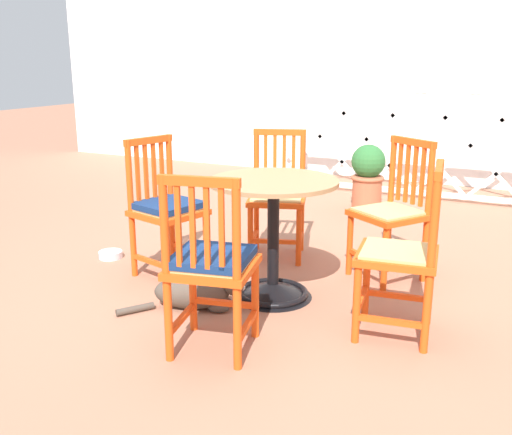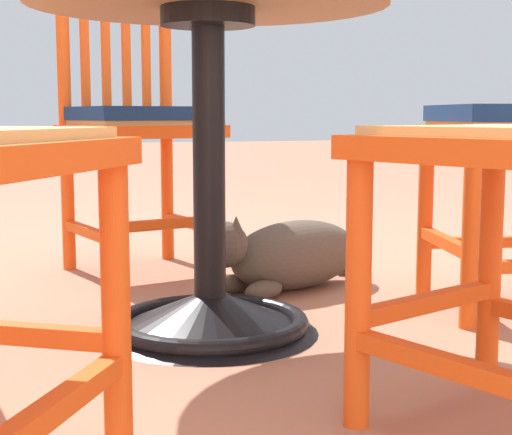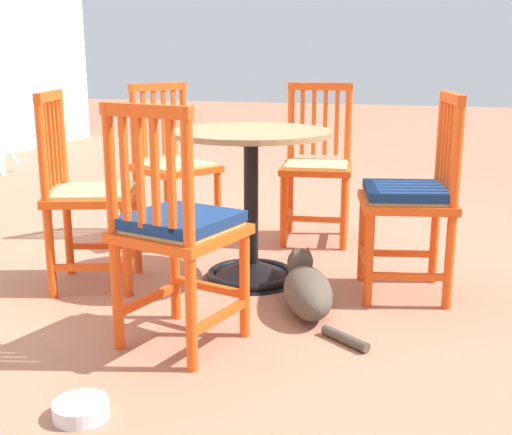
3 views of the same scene
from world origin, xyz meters
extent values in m
plane|color=#A36B51|center=(0.00, 0.00, 0.00)|extent=(24.00, 24.00, 0.00)
cube|color=white|center=(0.00, 3.98, 1.40)|extent=(10.00, 0.20, 2.80)
cylinder|color=white|center=(-1.01, 3.07, 0.58)|extent=(0.06, 0.06, 1.16)
cube|color=white|center=(0.55, 3.07, 0.06)|extent=(3.12, 0.04, 0.05)
cube|color=white|center=(0.55, 3.07, 1.10)|extent=(3.12, 0.04, 0.05)
cube|color=white|center=(-0.75, 3.07, 0.58)|extent=(1.05, 0.02, 1.05)
cube|color=white|center=(-0.23, 3.07, 0.58)|extent=(1.05, 0.02, 1.05)
cube|color=white|center=(0.29, 3.07, 0.58)|extent=(1.05, 0.02, 1.05)
cube|color=white|center=(0.81, 3.07, 0.58)|extent=(1.05, 0.02, 1.05)
cube|color=white|center=(-0.75, 3.07, 0.58)|extent=(1.05, 0.02, 1.05)
cube|color=white|center=(-0.23, 3.07, 0.58)|extent=(1.05, 0.02, 1.05)
cube|color=white|center=(0.29, 3.07, 0.58)|extent=(1.05, 0.02, 1.05)
cube|color=white|center=(0.81, 3.07, 0.58)|extent=(1.05, 0.02, 1.05)
cone|color=black|center=(0.07, 0.06, 0.05)|extent=(0.48, 0.48, 0.10)
torus|color=black|center=(0.07, 0.06, 0.03)|extent=(0.44, 0.44, 0.04)
cylinder|color=black|center=(0.07, 0.06, 0.37)|extent=(0.07, 0.07, 0.66)
cylinder|color=black|center=(0.07, 0.06, 0.68)|extent=(0.20, 0.20, 0.04)
cylinder|color=#9E754C|center=(0.07, 0.06, 0.72)|extent=(0.76, 0.76, 0.02)
cylinder|color=#E04C14|center=(0.00, 0.64, 0.23)|extent=(0.04, 0.04, 0.45)
cylinder|color=#E04C14|center=(-0.32, 0.53, 0.23)|extent=(0.04, 0.04, 0.45)
cylinder|color=#E04C14|center=(-0.11, 0.96, 0.46)|extent=(0.04, 0.04, 0.91)
cylinder|color=#E04C14|center=(-0.43, 0.85, 0.46)|extent=(0.04, 0.04, 0.91)
cube|color=#E04C14|center=(-0.05, 0.80, 0.14)|extent=(0.14, 0.33, 0.03)
cube|color=#E04C14|center=(-0.38, 0.69, 0.14)|extent=(0.14, 0.33, 0.03)
cube|color=#E04C14|center=(-0.16, 0.58, 0.17)|extent=(0.33, 0.14, 0.03)
cube|color=#E04C14|center=(-0.21, 0.74, 0.43)|extent=(0.51, 0.51, 0.04)
cube|color=tan|center=(-0.21, 0.74, 0.45)|extent=(0.45, 0.45, 0.02)
cube|color=#E04C14|center=(-0.17, 0.94, 0.68)|extent=(0.03, 0.03, 0.39)
cube|color=#E04C14|center=(-0.24, 0.92, 0.68)|extent=(0.03, 0.03, 0.39)
cube|color=#E04C14|center=(-0.30, 0.89, 0.68)|extent=(0.03, 0.03, 0.39)
cube|color=#E04C14|center=(-0.37, 0.87, 0.68)|extent=(0.03, 0.03, 0.39)
cube|color=#E04C14|center=(-0.27, 0.90, 0.89)|extent=(0.37, 0.15, 0.04)
cylinder|color=#E04C14|center=(-0.49, 0.22, 0.23)|extent=(0.04, 0.04, 0.45)
cylinder|color=#E04C14|center=(-0.58, -0.11, 0.23)|extent=(0.04, 0.04, 0.45)
cylinder|color=#E04C14|center=(-0.82, 0.30, 0.46)|extent=(0.04, 0.04, 0.91)
cylinder|color=#E04C14|center=(-0.91, -0.03, 0.46)|extent=(0.04, 0.04, 0.91)
cube|color=#E04C14|center=(-0.66, 0.26, 0.14)|extent=(0.34, 0.11, 0.03)
cube|color=#E04C14|center=(-0.74, -0.07, 0.14)|extent=(0.34, 0.11, 0.03)
cube|color=#E04C14|center=(-0.54, 0.05, 0.17)|extent=(0.11, 0.34, 0.03)
cube|color=#E04C14|center=(-0.70, 0.10, 0.43)|extent=(0.49, 0.49, 0.04)
cube|color=tan|center=(-0.70, 0.10, 0.45)|extent=(0.43, 0.43, 0.02)
cube|color=#E04C14|center=(-0.84, 0.24, 0.68)|extent=(0.03, 0.03, 0.39)
cube|color=#E04C14|center=(-0.86, 0.17, 0.68)|extent=(0.03, 0.03, 0.39)
cube|color=#E04C14|center=(-0.87, 0.11, 0.68)|extent=(0.03, 0.03, 0.39)
cube|color=#E04C14|center=(-0.89, 0.04, 0.68)|extent=(0.03, 0.03, 0.39)
cube|color=#E04C14|center=(-0.87, 0.14, 0.89)|extent=(0.13, 0.38, 0.04)
cube|color=navy|center=(-0.70, 0.10, 0.48)|extent=(0.44, 0.44, 0.04)
cylinder|color=#E04C14|center=(-0.13, -0.53, 0.23)|extent=(0.04, 0.04, 0.45)
cylinder|color=#E04C14|center=(0.20, -0.46, 0.23)|extent=(0.04, 0.04, 0.45)
cylinder|color=#E04C14|center=(-0.06, -0.86, 0.46)|extent=(0.04, 0.04, 0.91)
cylinder|color=#E04C14|center=(0.28, -0.79, 0.46)|extent=(0.04, 0.04, 0.91)
cube|color=#E04C14|center=(-0.09, -0.70, 0.14)|extent=(0.10, 0.34, 0.03)
cube|color=#E04C14|center=(0.24, -0.62, 0.14)|extent=(0.10, 0.34, 0.03)
cube|color=#E04C14|center=(0.04, -0.49, 0.17)|extent=(0.34, 0.10, 0.03)
cube|color=#E04C14|center=(0.07, -0.66, 0.43)|extent=(0.48, 0.48, 0.04)
cube|color=tan|center=(0.07, -0.66, 0.45)|extent=(0.42, 0.42, 0.02)
cube|color=#E04C14|center=(0.01, -0.85, 0.68)|extent=(0.03, 0.02, 0.39)
cube|color=#E04C14|center=(0.08, -0.83, 0.68)|extent=(0.03, 0.02, 0.39)
cube|color=#E04C14|center=(0.14, -0.82, 0.68)|extent=(0.03, 0.02, 0.39)
cube|color=#E04C14|center=(0.21, -0.80, 0.68)|extent=(0.03, 0.02, 0.39)
cube|color=#E04C14|center=(0.11, -0.83, 0.89)|extent=(0.38, 0.11, 0.04)
cube|color=navy|center=(0.07, -0.66, 0.48)|extent=(0.43, 0.43, 0.04)
cylinder|color=#E04C14|center=(0.69, -0.29, 0.23)|extent=(0.04, 0.04, 0.45)
cylinder|color=#E04C14|center=(0.65, 0.05, 0.23)|extent=(0.04, 0.04, 0.45)
cylinder|color=#E04C14|center=(1.03, -0.24, 0.46)|extent=(0.04, 0.04, 0.91)
cylinder|color=#E04C14|center=(0.98, 0.09, 0.46)|extent=(0.04, 0.04, 0.91)
cube|color=#E04C14|center=(0.86, -0.27, 0.14)|extent=(0.34, 0.07, 0.03)
cube|color=#E04C14|center=(0.82, 0.07, 0.14)|extent=(0.34, 0.07, 0.03)
cube|color=#E04C14|center=(0.67, -0.12, 0.17)|extent=(0.07, 0.34, 0.03)
cube|color=#E04C14|center=(0.84, -0.10, 0.43)|extent=(0.45, 0.45, 0.04)
cube|color=tan|center=(0.84, -0.10, 0.45)|extent=(0.39, 0.39, 0.02)
cube|color=#E04C14|center=(1.02, -0.18, 0.68)|extent=(0.02, 0.03, 0.39)
cube|color=#E04C14|center=(1.01, -0.11, 0.68)|extent=(0.02, 0.03, 0.39)
cube|color=#E04C14|center=(1.00, -0.04, 0.68)|extent=(0.02, 0.03, 0.39)
cube|color=#E04C14|center=(0.99, 0.03, 0.68)|extent=(0.02, 0.03, 0.39)
cube|color=#E04C14|center=(1.01, -0.07, 0.89)|extent=(0.08, 0.38, 0.04)
cylinder|color=#E04C14|center=(0.65, 0.45, 0.23)|extent=(0.04, 0.04, 0.45)
cylinder|color=#E04C14|center=(0.37, 0.63, 0.23)|extent=(0.04, 0.04, 0.45)
cylinder|color=#E04C14|center=(0.84, 0.73, 0.46)|extent=(0.04, 0.04, 0.91)
cylinder|color=#E04C14|center=(0.56, 0.92, 0.46)|extent=(0.04, 0.04, 0.91)
cube|color=#E04C14|center=(0.74, 0.59, 0.14)|extent=(0.21, 0.30, 0.03)
cube|color=#E04C14|center=(0.46, 0.78, 0.14)|extent=(0.21, 0.30, 0.03)
cube|color=#E04C14|center=(0.51, 0.54, 0.17)|extent=(0.30, 0.21, 0.03)
cube|color=#E04C14|center=(0.60, 0.68, 0.43)|extent=(0.55, 0.55, 0.04)
cube|color=tan|center=(0.60, 0.68, 0.45)|extent=(0.49, 0.49, 0.02)
cube|color=#E04C14|center=(0.78, 0.77, 0.68)|extent=(0.03, 0.03, 0.39)
cube|color=#E04C14|center=(0.73, 0.80, 0.68)|extent=(0.03, 0.03, 0.39)
cube|color=#E04C14|center=(0.67, 0.84, 0.68)|extent=(0.03, 0.03, 0.39)
cube|color=#E04C14|center=(0.61, 0.88, 0.68)|extent=(0.03, 0.03, 0.39)
cube|color=#E04C14|center=(0.70, 0.82, 0.89)|extent=(0.33, 0.24, 0.04)
ellipsoid|color=#4C4238|center=(-0.29, -0.30, 0.10)|extent=(0.48, 0.34, 0.19)
ellipsoid|color=silver|center=(-0.19, -0.26, 0.08)|extent=(0.22, 0.20, 0.14)
sphere|color=#4C4238|center=(-0.05, -0.21, 0.15)|extent=(0.12, 0.12, 0.12)
ellipsoid|color=silver|center=(-0.01, -0.20, 0.14)|extent=(0.06, 0.06, 0.04)
cone|color=#4C4238|center=(-0.07, -0.18, 0.20)|extent=(0.04, 0.04, 0.04)
cone|color=#4C4238|center=(-0.05, -0.24, 0.20)|extent=(0.04, 0.04, 0.04)
ellipsoid|color=#4C4238|center=(-0.15, -0.19, 0.03)|extent=(0.13, 0.09, 0.05)
ellipsoid|color=#4C4238|center=(-0.11, -0.29, 0.03)|extent=(0.13, 0.09, 0.05)
cylinder|color=#4C4238|center=(-0.54, -0.50, 0.02)|extent=(0.16, 0.20, 0.04)
cylinder|color=#B25B3D|center=(-0.02, 2.42, 0.16)|extent=(0.28, 0.28, 0.32)
torus|color=#B25B3D|center=(-0.02, 2.42, 0.30)|extent=(0.32, 0.32, 0.04)
sphere|color=#2D6B33|center=(-0.02, 2.42, 0.46)|extent=(0.32, 0.32, 0.32)
cylinder|color=silver|center=(-1.29, 0.18, 0.03)|extent=(0.17, 0.17, 0.05)
camera|label=1|loc=(1.43, -2.95, 1.41)|focal=40.85mm
camera|label=2|loc=(0.54, 1.69, 0.48)|focal=55.24mm
camera|label=3|loc=(-2.84, -0.84, 1.07)|focal=45.85mm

